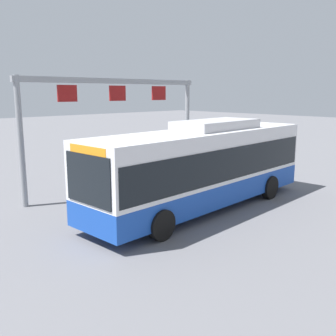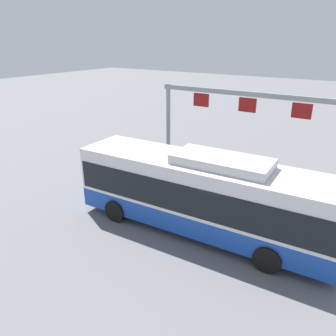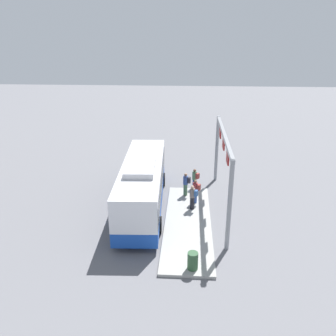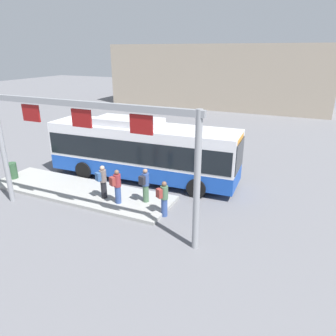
{
  "view_description": "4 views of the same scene",
  "coord_description": "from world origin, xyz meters",
  "px_view_note": "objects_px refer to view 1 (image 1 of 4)",
  "views": [
    {
      "loc": [
        11.31,
        9.78,
        4.56
      ],
      "look_at": [
        1.32,
        -0.61,
        1.73
      ],
      "focal_mm": 41.47,
      "sensor_mm": 36.0,
      "label": 1
    },
    {
      "loc": [
        -5.56,
        10.85,
        7.62
      ],
      "look_at": [
        2.85,
        -1.86,
        1.61
      ],
      "focal_mm": 35.32,
      "sensor_mm": 36.0,
      "label": 2
    },
    {
      "loc": [
        -20.27,
        -2.98,
        10.75
      ],
      "look_at": [
        3.54,
        -1.44,
        1.47
      ],
      "focal_mm": 36.36,
      "sensor_mm": 36.0,
      "label": 3
    },
    {
      "loc": [
        8.17,
        -14.65,
        6.96
      ],
      "look_at": [
        2.43,
        -1.88,
        1.67
      ],
      "focal_mm": 33.49,
      "sensor_mm": 36.0,
      "label": 4
    }
  ],
  "objects_px": {
    "bus_main": "(203,164)",
    "person_waiting_near": "(125,178)",
    "person_boarding": "(91,184)",
    "person_waiting_far": "(154,169)",
    "person_waiting_mid": "(136,172)",
    "trash_bin": "(235,162)"
  },
  "relations": [
    {
      "from": "bus_main",
      "to": "person_waiting_near",
      "type": "xyz_separation_m",
      "value": [
        1.68,
        -2.83,
        -0.76
      ]
    },
    {
      "from": "person_boarding",
      "to": "person_waiting_near",
      "type": "distance_m",
      "value": 1.42
    },
    {
      "from": "bus_main",
      "to": "person_waiting_near",
      "type": "distance_m",
      "value": 3.38
    },
    {
      "from": "bus_main",
      "to": "person_waiting_far",
      "type": "height_order",
      "value": "bus_main"
    },
    {
      "from": "bus_main",
      "to": "person_waiting_near",
      "type": "height_order",
      "value": "bus_main"
    },
    {
      "from": "person_waiting_near",
      "to": "person_waiting_far",
      "type": "xyz_separation_m",
      "value": [
        -2.06,
        -0.47,
        0.0
      ]
    },
    {
      "from": "bus_main",
      "to": "person_waiting_far",
      "type": "bearing_deg",
      "value": -99.15
    },
    {
      "from": "bus_main",
      "to": "person_waiting_mid",
      "type": "bearing_deg",
      "value": -83.59
    },
    {
      "from": "person_waiting_near",
      "to": "person_waiting_far",
      "type": "height_order",
      "value": "same"
    },
    {
      "from": "trash_bin",
      "to": "bus_main",
      "type": "bearing_deg",
      "value": 26.73
    },
    {
      "from": "bus_main",
      "to": "person_boarding",
      "type": "relative_size",
      "value": 6.5
    },
    {
      "from": "person_waiting_near",
      "to": "trash_bin",
      "type": "height_order",
      "value": "person_waiting_near"
    },
    {
      "from": "bus_main",
      "to": "person_waiting_far",
      "type": "xyz_separation_m",
      "value": [
        -0.38,
        -3.3,
        -0.76
      ]
    },
    {
      "from": "person_waiting_far",
      "to": "trash_bin",
      "type": "relative_size",
      "value": 1.86
    },
    {
      "from": "person_boarding",
      "to": "person_waiting_near",
      "type": "xyz_separation_m",
      "value": [
        -1.25,
        0.64,
        0.16
      ]
    },
    {
      "from": "person_boarding",
      "to": "person_waiting_far",
      "type": "bearing_deg",
      "value": 118.05
    },
    {
      "from": "bus_main",
      "to": "trash_bin",
      "type": "bearing_deg",
      "value": -155.84
    },
    {
      "from": "person_boarding",
      "to": "person_waiting_near",
      "type": "height_order",
      "value": "person_waiting_near"
    },
    {
      "from": "person_waiting_mid",
      "to": "person_boarding",
      "type": "bearing_deg",
      "value": -66.16
    },
    {
      "from": "person_waiting_far",
      "to": "trash_bin",
      "type": "height_order",
      "value": "person_waiting_far"
    },
    {
      "from": "trash_bin",
      "to": "person_waiting_mid",
      "type": "bearing_deg",
      "value": -1.59
    },
    {
      "from": "person_waiting_mid",
      "to": "person_waiting_far",
      "type": "bearing_deg",
      "value": 101.73
    }
  ]
}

